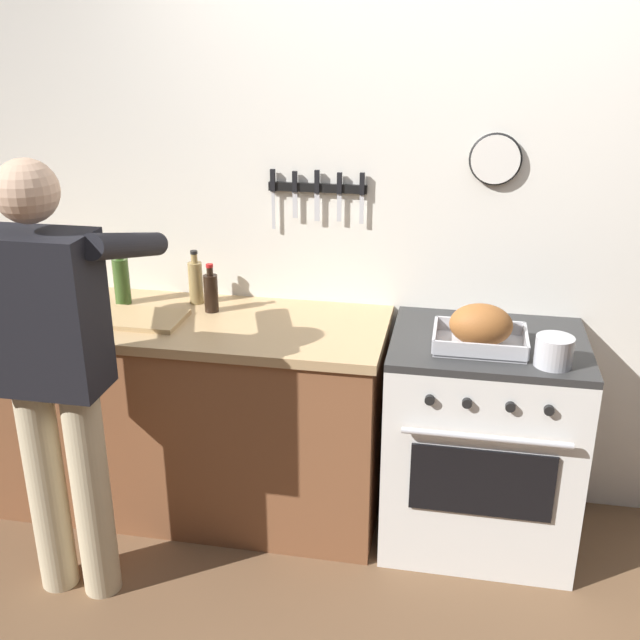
# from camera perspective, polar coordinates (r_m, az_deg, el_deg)

# --- Properties ---
(wall_back) EXTENTS (6.00, 0.13, 2.60)m
(wall_back) POSITION_cam_1_polar(r_m,az_deg,el_deg) (3.24, 9.21, 7.79)
(wall_back) COLOR white
(wall_back) RESTS_ON ground
(counter_block) EXTENTS (2.03, 0.65, 0.90)m
(counter_block) POSITION_cam_1_polar(r_m,az_deg,el_deg) (3.47, -12.27, -6.58)
(counter_block) COLOR brown
(counter_block) RESTS_ON ground
(stove) EXTENTS (0.76, 0.67, 0.90)m
(stove) POSITION_cam_1_polar(r_m,az_deg,el_deg) (3.22, 12.01, -8.86)
(stove) COLOR white
(stove) RESTS_ON ground
(person_cook) EXTENTS (0.51, 0.63, 1.66)m
(person_cook) POSITION_cam_1_polar(r_m,az_deg,el_deg) (2.80, -19.37, -2.94)
(person_cook) COLOR #C6B793
(person_cook) RESTS_ON ground
(roasting_pan) EXTENTS (0.35, 0.26, 0.17)m
(roasting_pan) POSITION_cam_1_polar(r_m,az_deg,el_deg) (2.92, 11.99, -0.64)
(roasting_pan) COLOR #B7B7BC
(roasting_pan) RESTS_ON stove
(saucepan) EXTENTS (0.14, 0.14, 0.11)m
(saucepan) POSITION_cam_1_polar(r_m,az_deg,el_deg) (2.84, 17.20, -2.27)
(saucepan) COLOR #B7B7BC
(saucepan) RESTS_ON stove
(cutting_board) EXTENTS (0.36, 0.24, 0.02)m
(cutting_board) POSITION_cam_1_polar(r_m,az_deg,el_deg) (3.22, -13.40, 0.09)
(cutting_board) COLOR tan
(cutting_board) RESTS_ON counter_block
(bottle_vinegar) EXTENTS (0.06, 0.06, 0.24)m
(bottle_vinegar) POSITION_cam_1_polar(r_m,az_deg,el_deg) (3.36, -9.34, 2.88)
(bottle_vinegar) COLOR #997F4C
(bottle_vinegar) RESTS_ON counter_block
(bottle_olive_oil) EXTENTS (0.07, 0.07, 0.26)m
(bottle_olive_oil) POSITION_cam_1_polar(r_m,az_deg,el_deg) (3.42, -14.71, 2.97)
(bottle_olive_oil) COLOR #385623
(bottle_olive_oil) RESTS_ON counter_block
(bottle_soy_sauce) EXTENTS (0.06, 0.06, 0.21)m
(bottle_soy_sauce) POSITION_cam_1_polar(r_m,az_deg,el_deg) (3.25, -8.21, 2.11)
(bottle_soy_sauce) COLOR black
(bottle_soy_sauce) RESTS_ON counter_block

